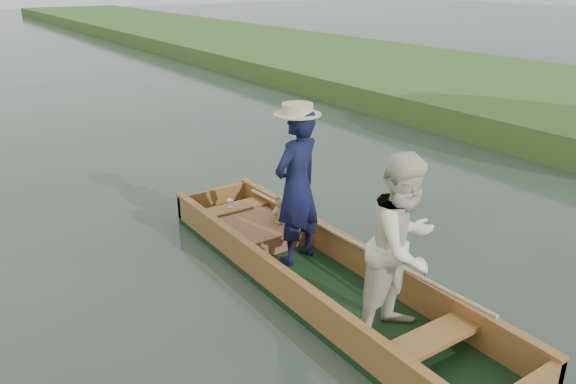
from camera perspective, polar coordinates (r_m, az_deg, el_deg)
ground at (r=6.28m, az=3.12°, el=-9.77°), size 120.00×120.00×0.00m
punt at (r=5.85m, az=4.95°, el=-4.91°), size 1.13×5.00×1.93m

